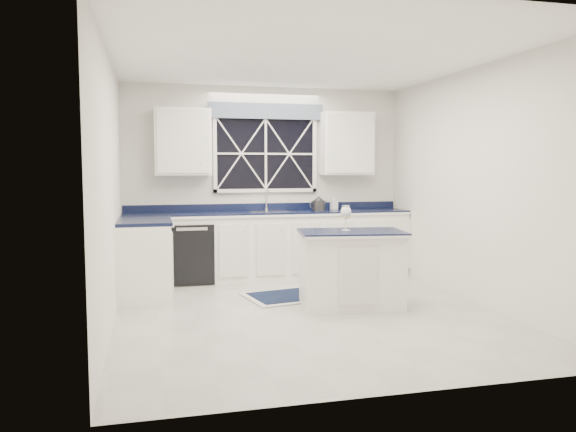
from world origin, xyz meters
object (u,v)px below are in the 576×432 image
object	(u,v)px
faucet	(267,199)
soap_bottle	(334,202)
dishwasher	(191,252)
kettle	(318,204)
wine_glass	(346,213)
island	(351,269)

from	to	relation	value
faucet	soap_bottle	world-z (taller)	faucet
faucet	dishwasher	bearing A→B (deg)	-169.98
dishwasher	kettle	xyz separation A→B (m)	(1.81, -0.02, 0.63)
dishwasher	faucet	size ratio (longest dim) A/B	2.72
faucet	kettle	size ratio (longest dim) A/B	1.05
faucet	wine_glass	bearing A→B (deg)	-75.85
faucet	wine_glass	xyz separation A→B (m)	(0.49, -1.96, -0.05)
kettle	faucet	bearing A→B (deg)	144.10
island	wine_glass	xyz separation A→B (m)	(-0.05, 0.05, 0.62)
kettle	soap_bottle	distance (m)	0.37
dishwasher	wine_glass	bearing A→B (deg)	-47.93
faucet	island	bearing A→B (deg)	-74.89
faucet	island	size ratio (longest dim) A/B	0.25
kettle	soap_bottle	xyz separation A→B (m)	(0.30, 0.21, 0.01)
dishwasher	faucet	world-z (taller)	faucet
dishwasher	kettle	world-z (taller)	kettle
faucet	kettle	xyz separation A→B (m)	(0.71, -0.22, -0.06)
faucet	wine_glass	size ratio (longest dim) A/B	1.08
island	wine_glass	distance (m)	0.62
soap_bottle	wine_glass	bearing A→B (deg)	-104.78
faucet	soap_bottle	xyz separation A→B (m)	(1.01, -0.01, -0.05)
island	wine_glass	size ratio (longest dim) A/B	4.39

